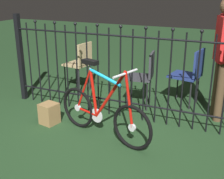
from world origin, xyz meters
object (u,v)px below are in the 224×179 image
object	(u,v)px
chair_navy	(191,72)
display_crate	(49,114)
chair_tan	(80,62)
bicycle	(103,112)
chair_charcoal	(144,74)
person_visitor	(224,50)

from	to	relation	value
chair_navy	display_crate	bearing A→B (deg)	-138.01
chair_tan	bicycle	bearing A→B (deg)	-51.48
display_crate	bicycle	bearing A→B (deg)	-3.31
chair_tan	chair_charcoal	distance (m)	1.21
bicycle	chair_charcoal	world-z (taller)	bicycle
chair_navy	chair_charcoal	size ratio (longest dim) A/B	1.04
bicycle	person_visitor	distance (m)	1.75
bicycle	chair_navy	bearing A→B (deg)	62.66
chair_navy	person_visitor	xyz separation A→B (m)	(0.44, -0.34, 0.44)
person_visitor	display_crate	distance (m)	2.41
chair_navy	person_visitor	size ratio (longest dim) A/B	0.54
chair_navy	bicycle	bearing A→B (deg)	-117.34
bicycle	chair_tan	bearing A→B (deg)	128.52
person_visitor	display_crate	world-z (taller)	person_visitor
bicycle	display_crate	world-z (taller)	bicycle
chair_tan	person_visitor	size ratio (longest dim) A/B	0.53
chair_tan	person_visitor	bearing A→B (deg)	-5.22
bicycle	chair_charcoal	bearing A→B (deg)	82.50
chair_tan	chair_navy	distance (m)	1.81
chair_tan	chair_navy	world-z (taller)	chair_navy
chair_tan	display_crate	size ratio (longest dim) A/B	3.05
chair_tan	chair_charcoal	xyz separation A→B (m)	(1.20, -0.21, -0.01)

